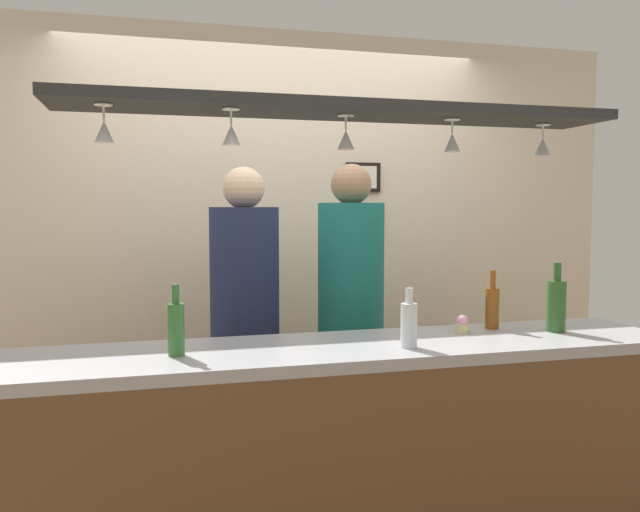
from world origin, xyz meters
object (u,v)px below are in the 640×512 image
at_px(bottle_soda_clear, 409,324).
at_px(picture_frame_lower_pair, 360,219).
at_px(bottle_champagne_green, 556,304).
at_px(bottle_beer_green_import, 176,327).
at_px(person_right_teal_shirt, 351,300).
at_px(picture_frame_upper_small, 363,177).
at_px(person_middle_navy_shirt, 245,308).
at_px(bottle_beer_amber_tall, 492,306).
at_px(cupcake, 462,325).

relative_size(bottle_soda_clear, picture_frame_lower_pair, 0.77).
xyz_separation_m(bottle_champagne_green, bottle_beer_green_import, (-1.61, -0.04, -0.01)).
distance_m(person_right_teal_shirt, picture_frame_upper_small, 0.97).
bearing_deg(bottle_champagne_green, person_middle_navy_shirt, 149.46).
bearing_deg(bottle_champagne_green, person_right_teal_shirt, 133.49).
xyz_separation_m(picture_frame_lower_pair, picture_frame_upper_small, (0.02, 0.00, 0.26)).
xyz_separation_m(bottle_beer_green_import, picture_frame_upper_small, (1.20, 1.43, 0.62)).
bearing_deg(bottle_beer_green_import, bottle_beer_amber_tall, 7.10).
relative_size(person_right_teal_shirt, bottle_beer_green_import, 6.81).
bearing_deg(person_middle_navy_shirt, cupcake, -38.22).
distance_m(person_right_teal_shirt, bottle_beer_green_import, 1.20).
xyz_separation_m(person_right_teal_shirt, picture_frame_upper_small, (0.29, 0.65, 0.66)).
xyz_separation_m(cupcake, picture_frame_upper_small, (-0.00, 1.31, 0.69)).
bearing_deg(bottle_beer_amber_tall, person_middle_navy_shirt, 149.19).
xyz_separation_m(person_middle_navy_shirt, person_right_teal_shirt, (0.55, -0.00, 0.02)).
xyz_separation_m(bottle_champagne_green, cupcake, (-0.41, 0.07, -0.08)).
bearing_deg(bottle_beer_amber_tall, picture_frame_lower_pair, 98.85).
distance_m(bottle_beer_amber_tall, picture_frame_lower_pair, 1.32).
bearing_deg(person_right_teal_shirt, bottle_beer_amber_tall, -52.46).
bearing_deg(bottle_beer_green_import, picture_frame_lower_pair, 50.49).
height_order(person_middle_navy_shirt, cupcake, person_middle_navy_shirt).
bearing_deg(picture_frame_lower_pair, picture_frame_upper_small, 0.00).
distance_m(bottle_champagne_green, picture_frame_lower_pair, 1.49).
distance_m(person_right_teal_shirt, bottle_beer_amber_tall, 0.76).
xyz_separation_m(bottle_beer_green_import, cupcake, (1.20, 0.11, -0.07)).
xyz_separation_m(person_right_teal_shirt, cupcake, (0.29, -0.66, -0.02)).
height_order(bottle_beer_green_import, cupcake, bottle_beer_green_import).
bearing_deg(bottle_champagne_green, bottle_beer_green_import, -178.58).
relative_size(person_middle_navy_shirt, picture_frame_upper_small, 7.94).
bearing_deg(bottle_beer_green_import, bottle_champagne_green, 1.42).
bearing_deg(picture_frame_lower_pair, cupcake, -89.06).
xyz_separation_m(bottle_champagne_green, picture_frame_upper_small, (-0.41, 1.39, 0.60)).
bearing_deg(bottle_beer_green_import, bottle_soda_clear, -5.96).
height_order(bottle_beer_green_import, picture_frame_upper_small, picture_frame_upper_small).
bearing_deg(bottle_soda_clear, picture_frame_upper_small, 77.79).
distance_m(person_middle_navy_shirt, cupcake, 1.07).
relative_size(bottle_beer_green_import, picture_frame_upper_small, 1.18).
relative_size(bottle_beer_amber_tall, cupcake, 3.33).
distance_m(bottle_beer_amber_tall, bottle_soda_clear, 0.57).
height_order(bottle_champagne_green, bottle_soda_clear, bottle_champagne_green).
bearing_deg(person_middle_navy_shirt, bottle_beer_amber_tall, -30.81).
bearing_deg(bottle_soda_clear, bottle_beer_green_import, 174.04).
bearing_deg(cupcake, bottle_beer_amber_tall, 17.96).
relative_size(bottle_champagne_green, cupcake, 3.85).
relative_size(bottle_beer_amber_tall, bottle_beer_green_import, 1.00).
bearing_deg(bottle_soda_clear, picture_frame_lower_pair, 78.43).
bearing_deg(bottle_beer_green_import, picture_frame_upper_small, 50.07).
bearing_deg(person_right_teal_shirt, picture_frame_lower_pair, 67.66).
relative_size(bottle_soda_clear, picture_frame_upper_small, 1.05).
height_order(bottle_beer_amber_tall, bottle_beer_green_import, same).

